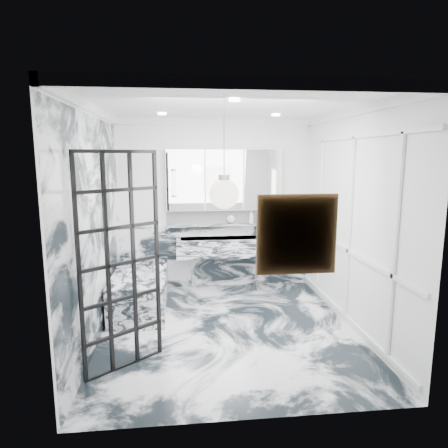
{
  "coord_description": "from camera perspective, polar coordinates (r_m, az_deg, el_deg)",
  "views": [
    {
      "loc": [
        -0.58,
        -4.82,
        2.23
      ],
      "look_at": [
        0.01,
        0.5,
        1.3
      ],
      "focal_mm": 32.0,
      "sensor_mm": 36.0,
      "label": 1
    }
  ],
  "objects": [
    {
      "name": "wall_front",
      "position": [
        3.18,
        4.33,
        -5.23
      ],
      "size": [
        3.6,
        0.0,
        3.6
      ],
      "primitive_type": "plane",
      "rotation": [
        -1.57,
        0.0,
        0.0
      ],
      "color": "white",
      "rests_on": "floor"
    },
    {
      "name": "marble_clad_back",
      "position": [
        6.84,
        -1.3,
        -4.56
      ],
      "size": [
        3.18,
        0.05,
        1.05
      ],
      "primitive_type": "cube",
      "color": "silver",
      "rests_on": "floor"
    },
    {
      "name": "subway_tile",
      "position": [
        6.72,
        -0.05,
        1.12
      ],
      "size": [
        1.9,
        0.03,
        0.23
      ],
      "primitive_type": "cube",
      "color": "white",
      "rests_on": "wall_back"
    },
    {
      "name": "wall_right",
      "position": [
        5.35,
        17.74,
        0.5
      ],
      "size": [
        0.0,
        3.6,
        3.6
      ],
      "primitive_type": "plane",
      "rotation": [
        1.57,
        0.0,
        -1.57
      ],
      "color": "white",
      "rests_on": "floor"
    },
    {
      "name": "ledge",
      "position": [
        6.68,
        0.0,
        -0.11
      ],
      "size": [
        1.9,
        0.14,
        0.04
      ],
      "primitive_type": "cube",
      "color": "silver",
      "rests_on": "wall_back"
    },
    {
      "name": "amber_bottle",
      "position": [
        6.68,
        1.1,
        0.49
      ],
      "size": [
        0.04,
        0.04,
        0.1
      ],
      "primitive_type": "cylinder",
      "color": "#8C5919",
      "rests_on": "ledge"
    },
    {
      "name": "mirror_cabinet",
      "position": [
        6.6,
        -0.0,
        6.33
      ],
      "size": [
        1.9,
        0.16,
        1.0
      ],
      "primitive_type": "cube",
      "color": "white",
      "rests_on": "wall_back"
    },
    {
      "name": "floor",
      "position": [
        5.34,
        0.45,
        -14.78
      ],
      "size": [
        3.6,
        3.6,
        0.0
      ],
      "primitive_type": "plane",
      "color": "silver",
      "rests_on": "ground"
    },
    {
      "name": "sconce_right",
      "position": [
        6.65,
        7.17,
        5.93
      ],
      "size": [
        0.07,
        0.07,
        0.4
      ],
      "primitive_type": "cylinder",
      "color": "white",
      "rests_on": "mirror_cabinet"
    },
    {
      "name": "soap_bottle_c",
      "position": [
        6.75,
        5.19,
        0.74
      ],
      "size": [
        0.13,
        0.13,
        0.14
      ],
      "primitive_type": "imported",
      "rotation": [
        0.0,
        0.0,
        0.16
      ],
      "color": "silver",
      "rests_on": "ledge"
    },
    {
      "name": "wall_back",
      "position": [
        6.7,
        -1.35,
        2.77
      ],
      "size": [
        3.6,
        0.0,
        3.6
      ],
      "primitive_type": "plane",
      "rotation": [
        1.57,
        0.0,
        0.0
      ],
      "color": "white",
      "rests_on": "floor"
    },
    {
      "name": "ceiling",
      "position": [
        4.89,
        0.5,
        16.59
      ],
      "size": [
        3.6,
        3.6,
        0.0
      ],
      "primitive_type": "plane",
      "rotation": [
        3.14,
        0.0,
        0.0
      ],
      "color": "white",
      "rests_on": "wall_back"
    },
    {
      "name": "marble_clad_left",
      "position": [
        5.0,
        -17.86,
        -0.83
      ],
      "size": [
        0.02,
        3.56,
        2.68
      ],
      "primitive_type": "cube",
      "color": "silver",
      "rests_on": "floor"
    },
    {
      "name": "face_pot",
      "position": [
        6.67,
        1.01,
        0.7
      ],
      "size": [
        0.14,
        0.14,
        0.14
      ],
      "primitive_type": "sphere",
      "color": "white",
      "rests_on": "ledge"
    },
    {
      "name": "trough_sink",
      "position": [
        6.59,
        0.16,
        -3.27
      ],
      "size": [
        1.6,
        0.45,
        0.3
      ],
      "primitive_type": "cube",
      "color": "silver",
      "rests_on": "wall_back"
    },
    {
      "name": "pendant_light",
      "position": [
        3.54,
        0.01,
        4.32
      ],
      "size": [
        0.27,
        0.27,
        0.27
      ],
      "primitive_type": "sphere",
      "color": "white",
      "rests_on": "ceiling"
    },
    {
      "name": "wall_left",
      "position": [
        5.0,
        -18.06,
        -0.16
      ],
      "size": [
        0.0,
        3.6,
        3.6
      ],
      "primitive_type": "plane",
      "rotation": [
        1.57,
        0.0,
        1.57
      ],
      "color": "white",
      "rests_on": "floor"
    },
    {
      "name": "sconce_left",
      "position": [
        6.47,
        -7.18,
        5.82
      ],
      "size": [
        0.07,
        0.07,
        0.4
      ],
      "primitive_type": "cylinder",
      "color": "white",
      "rests_on": "mirror_cabinet"
    },
    {
      "name": "soap_bottle_a",
      "position": [
        6.72,
        3.91,
        1.08
      ],
      "size": [
        0.11,
        0.11,
        0.23
      ],
      "primitive_type": "imported",
      "rotation": [
        0.0,
        0.0,
        0.3
      ],
      "color": "#8C5919",
      "rests_on": "ledge"
    },
    {
      "name": "soap_bottle_b",
      "position": [
        6.75,
        5.03,
        0.85
      ],
      "size": [
        0.1,
        0.1,
        0.17
      ],
      "primitive_type": "imported",
      "rotation": [
        0.0,
        0.0,
        -0.32
      ],
      "color": "#4C4C51",
      "rests_on": "ledge"
    },
    {
      "name": "crittall_door",
      "position": [
        4.23,
        -14.51,
        -5.5
      ],
      "size": [
        0.73,
        0.56,
        2.26
      ],
      "primitive_type": null,
      "rotation": [
        0.0,
        0.0,
        0.65
      ],
      "color": "black",
      "rests_on": "floor"
    },
    {
      "name": "artwork",
      "position": [
        3.26,
        10.34,
        -1.46
      ],
      "size": [
        0.55,
        0.05,
        0.55
      ],
      "primitive_type": "cube",
      "color": "#C57114",
      "rests_on": "wall_front"
    },
    {
      "name": "flower_vase",
      "position": [
        5.4,
        -9.37,
        -7.7
      ],
      "size": [
        0.08,
        0.08,
        0.12
      ],
      "primitive_type": "cylinder",
      "color": "silver",
      "rests_on": "bathtub"
    },
    {
      "name": "panel_molding",
      "position": [
        5.36,
        17.49,
        -0.56
      ],
      "size": [
        0.03,
        3.4,
        2.3
      ],
      "primitive_type": "cube",
      "color": "white",
      "rests_on": "floor"
    },
    {
      "name": "bathtub",
      "position": [
        6.07,
        -11.8,
        -9.11
      ],
      "size": [
        0.75,
        1.65,
        0.55
      ],
      "primitive_type": "cube",
      "color": "silver",
      "rests_on": "floor"
    }
  ]
}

